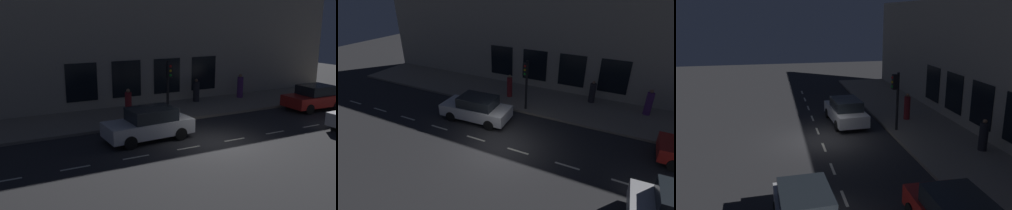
{
  "view_description": "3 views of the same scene",
  "coord_description": "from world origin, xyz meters",
  "views": [
    {
      "loc": [
        -13.77,
        9.52,
        5.85
      ],
      "look_at": [
        1.97,
        1.69,
        1.62
      ],
      "focal_mm": 38.94,
      "sensor_mm": 36.0,
      "label": 1
    },
    {
      "loc": [
        -10.06,
        -5.45,
        8.02
      ],
      "look_at": [
        0.63,
        0.01,
        2.17
      ],
      "focal_mm": 27.53,
      "sensor_mm": 36.0,
      "label": 2
    },
    {
      "loc": [
        -2.36,
        -17.64,
        6.73
      ],
      "look_at": [
        1.1,
        -0.78,
        2.14
      ],
      "focal_mm": 37.28,
      "sensor_mm": 36.0,
      "label": 3
    }
  ],
  "objects": [
    {
      "name": "ground_plane",
      "position": [
        0.0,
        0.0,
        0.0
      ],
      "size": [
        60.0,
        60.0,
        0.0
      ],
      "primitive_type": "plane",
      "color": "#28282B"
    },
    {
      "name": "sidewalk",
      "position": [
        6.25,
        0.0,
        0.07
      ],
      "size": [
        4.5,
        32.0,
        0.15
      ],
      "color": "gray",
      "rests_on": "ground"
    },
    {
      "name": "building_facade",
      "position": [
        8.8,
        0.0,
        3.78
      ],
      "size": [
        0.65,
        32.0,
        7.59
      ],
      "color": "#B2A893",
      "rests_on": "ground"
    },
    {
      "name": "lane_centre_line",
      "position": [
        0.0,
        -1.0,
        0.0
      ],
      "size": [
        0.12,
        27.2,
        0.01
      ],
      "color": "beige",
      "rests_on": "ground"
    },
    {
      "name": "traffic_light",
      "position": [
        4.33,
        0.47,
        2.43
      ],
      "size": [
        0.49,
        0.32,
        3.35
      ],
      "color": "black",
      "rests_on": "sidewalk"
    },
    {
      "name": "parked_car_0",
      "position": [
        1.92,
        2.75,
        0.79
      ],
      "size": [
        2.1,
        4.4,
        1.58
      ],
      "rotation": [
        0.0,
        0.0,
        0.06
      ],
      "color": "silver",
      "rests_on": "ground"
    },
    {
      "name": "pedestrian_0",
      "position": [
        5.82,
        2.37,
        0.92
      ],
      "size": [
        0.51,
        0.51,
        1.68
      ],
      "rotation": [
        0.0,
        0.0,
        1.16
      ],
      "color": "maroon",
      "rests_on": "sidewalk"
    },
    {
      "name": "pedestrian_1",
      "position": [
        7.55,
        -3.28,
        0.87
      ],
      "size": [
        0.6,
        0.6,
        1.59
      ],
      "rotation": [
        0.0,
        0.0,
        4.12
      ],
      "color": "#232328",
      "rests_on": "sidewalk"
    },
    {
      "name": "pedestrian_2",
      "position": [
        7.28,
        -6.83,
        0.93
      ],
      "size": [
        0.55,
        0.55,
        1.73
      ],
      "rotation": [
        0.0,
        0.0,
        5.97
      ],
      "color": "#5B2D70",
      "rests_on": "sidewalk"
    }
  ]
}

